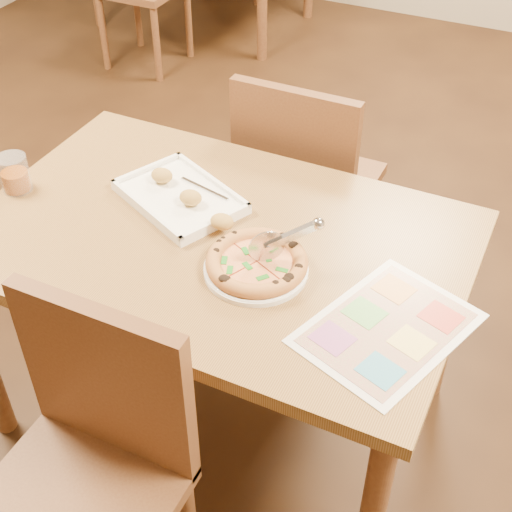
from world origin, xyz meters
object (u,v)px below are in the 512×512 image
at_px(dining_table, 218,259).
at_px(chair_near, 89,445).
at_px(pizza, 257,262).
at_px(glass_tumbler, 15,175).
at_px(chair_far, 303,170).
at_px(menu, 387,328).
at_px(pizza_cutter, 283,239).
at_px(plate, 256,269).
at_px(appetizer_tray, 182,198).

height_order(dining_table, chair_near, chair_near).
bearing_deg(dining_table, pizza, -27.93).
bearing_deg(glass_tumbler, chair_far, 47.40).
bearing_deg(menu, pizza_cutter, 163.42).
xyz_separation_m(dining_table, plate, (0.16, -0.09, 0.09)).
bearing_deg(appetizer_tray, menu, -18.42).
bearing_deg(chair_far, menu, 124.60).
bearing_deg(dining_table, pizza_cutter, -12.34).
bearing_deg(dining_table, plate, -29.02).
xyz_separation_m(chair_far, pizza_cutter, (0.21, -0.65, 0.24)).
xyz_separation_m(plate, appetizer_tray, (-0.31, 0.17, 0.01)).
bearing_deg(glass_tumbler, pizza, -1.80).
relative_size(dining_table, plate, 5.03).
distance_m(plate, pizza_cutter, 0.11).
height_order(appetizer_tray, menu, appetizer_tray).
bearing_deg(appetizer_tray, dining_table, -29.23).
bearing_deg(plate, appetizer_tray, 150.88).
xyz_separation_m(chair_near, glass_tumbler, (-0.61, 0.54, 0.20)).
bearing_deg(chair_near, menu, 42.57).
height_order(dining_table, chair_far, chair_far).
xyz_separation_m(appetizer_tray, glass_tumbler, (-0.46, -0.14, 0.03)).
bearing_deg(chair_far, pizza, 102.89).
xyz_separation_m(chair_near, plate, (0.16, 0.51, 0.16)).
relative_size(chair_near, menu, 1.18).
relative_size(appetizer_tray, glass_tumbler, 3.89).
height_order(pizza, pizza_cutter, pizza_cutter).
relative_size(dining_table, pizza_cutter, 9.10).
xyz_separation_m(chair_near, pizza_cutter, (0.21, 0.56, 0.24)).
distance_m(chair_near, appetizer_tray, 0.72).
distance_m(dining_table, pizza_cutter, 0.28).
relative_size(plate, menu, 0.65).
relative_size(dining_table, chair_far, 2.77).
height_order(chair_far, plate, chair_far).
xyz_separation_m(appetizer_tray, menu, (0.66, -0.22, -0.01)).
bearing_deg(menu, glass_tumbler, 176.12).
bearing_deg(pizza, glass_tumbler, 178.20).
relative_size(dining_table, menu, 3.27).
distance_m(dining_table, menu, 0.53).
distance_m(chair_far, pizza, 0.73).
xyz_separation_m(plate, glass_tumbler, (-0.76, 0.03, 0.04)).
bearing_deg(plate, glass_tumbler, 177.93).
relative_size(plate, appetizer_tray, 0.63).
distance_m(plate, menu, 0.36).
xyz_separation_m(dining_table, chair_near, (0.00, -0.60, -0.07)).
height_order(chair_far, glass_tumbler, chair_far).
bearing_deg(appetizer_tray, glass_tumbler, -162.47).
relative_size(chair_far, glass_tumbler, 4.44).
bearing_deg(pizza_cutter, chair_far, 68.99).
height_order(plate, pizza_cutter, pizza_cutter).
height_order(chair_near, pizza, chair_near).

